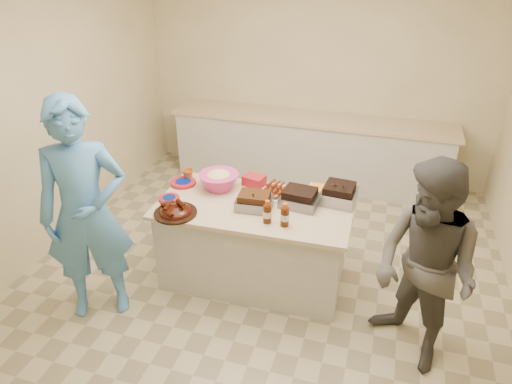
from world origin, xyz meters
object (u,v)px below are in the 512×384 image
(island, at_px, (254,277))
(guest_gray, at_px, (406,352))
(rib_platter, at_px, (176,214))
(bbq_bottle_b, at_px, (284,225))
(plastic_cup, at_px, (188,179))
(roasting_pan, at_px, (338,202))
(coleslaw_bowl, at_px, (219,188))
(mustard_bottle, at_px, (243,201))
(bbq_bottle_a, at_px, (267,222))
(guest_blue, at_px, (105,305))

(island, xyz_separation_m, guest_gray, (1.42, -0.53, 0.00))
(rib_platter, relative_size, bbq_bottle_b, 1.78)
(bbq_bottle_b, relative_size, plastic_cup, 1.88)
(roasting_pan, relative_size, coleslaw_bowl, 0.78)
(roasting_pan, xyz_separation_m, mustard_bottle, (-0.82, -0.23, 0.00))
(rib_platter, distance_m, plastic_cup, 0.65)
(rib_platter, bearing_deg, coleslaw_bowl, 70.60)
(island, bearing_deg, rib_platter, -151.29)
(bbq_bottle_b, xyz_separation_m, mustard_bottle, (-0.45, 0.29, 0.00))
(bbq_bottle_a, bearing_deg, rib_platter, -172.67)
(island, bearing_deg, bbq_bottle_b, -38.36)
(rib_platter, relative_size, roasting_pan, 1.26)
(rib_platter, bearing_deg, guest_blue, -143.27)
(roasting_pan, height_order, plastic_cup, roasting_pan)
(rib_platter, relative_size, mustard_bottle, 3.34)
(bbq_bottle_a, bearing_deg, island, 127.29)
(island, bearing_deg, mustard_bottle, 161.05)
(coleslaw_bowl, bearing_deg, rib_platter, -109.40)
(roasting_pan, xyz_separation_m, coleslaw_bowl, (-1.11, -0.07, 0.00))
(roasting_pan, distance_m, coleslaw_bowl, 1.11)
(bbq_bottle_a, height_order, mustard_bottle, bbq_bottle_a)
(bbq_bottle_a, height_order, guest_blue, bbq_bottle_a)
(plastic_cup, bearing_deg, island, -20.24)
(rib_platter, bearing_deg, island, 30.24)
(plastic_cup, bearing_deg, bbq_bottle_b, -25.87)
(plastic_cup, bearing_deg, coleslaw_bowl, -14.10)
(island, bearing_deg, coleslaw_bowl, 153.20)
(rib_platter, height_order, bbq_bottle_b, bbq_bottle_b)
(rib_platter, bearing_deg, plastic_cup, 104.94)
(coleslaw_bowl, distance_m, bbq_bottle_b, 0.86)
(bbq_bottle_a, bearing_deg, bbq_bottle_b, -2.08)
(coleslaw_bowl, bearing_deg, island, -25.27)
(island, height_order, guest_blue, island)
(bbq_bottle_b, bearing_deg, mustard_bottle, 147.43)
(mustard_bottle, bearing_deg, rib_platter, -141.51)
(mustard_bottle, bearing_deg, bbq_bottle_a, -43.09)
(bbq_bottle_a, bearing_deg, coleslaw_bowl, 143.57)
(plastic_cup, xyz_separation_m, guest_gray, (2.19, -0.82, -0.81))
(island, distance_m, guest_blue, 1.39)
(roasting_pan, height_order, guest_gray, roasting_pan)
(bbq_bottle_a, bearing_deg, guest_gray, -13.12)
(guest_blue, bearing_deg, roasting_pan, 0.09)
(guest_blue, bearing_deg, coleslaw_bowl, 22.94)
(rib_platter, height_order, roasting_pan, rib_platter)
(bbq_bottle_b, xyz_separation_m, guest_gray, (1.09, -0.28, -0.81))
(coleslaw_bowl, bearing_deg, guest_gray, -21.65)
(bbq_bottle_b, bearing_deg, coleslaw_bowl, 149.14)
(rib_platter, relative_size, coleslaw_bowl, 0.98)
(coleslaw_bowl, xyz_separation_m, bbq_bottle_a, (0.59, -0.44, 0.00))
(roasting_pan, height_order, guest_blue, roasting_pan)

